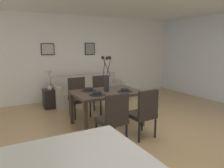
# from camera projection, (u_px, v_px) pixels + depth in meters

# --- Properties ---
(ground_plane) EXTENTS (9.00, 9.00, 0.00)m
(ground_plane) POSITION_uv_depth(u_px,v_px,m) (133.00, 134.00, 4.02)
(ground_plane) COLOR tan
(back_wall_panel) EXTENTS (9.00, 0.10, 2.60)m
(back_wall_panel) POSITION_uv_depth(u_px,v_px,m) (76.00, 58.00, 6.60)
(back_wall_panel) COLOR white
(back_wall_panel) RESTS_ON ground
(dining_table) EXTENTS (1.40, 0.95, 0.74)m
(dining_table) POSITION_uv_depth(u_px,v_px,m) (107.00, 95.00, 4.39)
(dining_table) COLOR #3D2D23
(dining_table) RESTS_ON ground
(dining_chair_near_left) EXTENTS (0.46, 0.46, 0.92)m
(dining_chair_near_left) POSITION_uv_depth(u_px,v_px,m) (114.00, 117.00, 3.50)
(dining_chair_near_left) COLOR black
(dining_chair_near_left) RESTS_ON ground
(dining_chair_near_right) EXTENTS (0.45, 0.45, 0.92)m
(dining_chair_near_right) POSITION_uv_depth(u_px,v_px,m) (78.00, 95.00, 5.03)
(dining_chair_near_right) COLOR black
(dining_chair_near_right) RESTS_ON ground
(dining_chair_far_left) EXTENTS (0.46, 0.46, 0.92)m
(dining_chair_far_left) POSITION_uv_depth(u_px,v_px,m) (144.00, 111.00, 3.78)
(dining_chair_far_left) COLOR black
(dining_chair_far_left) RESTS_ON ground
(dining_chair_far_right) EXTENTS (0.46, 0.46, 0.92)m
(dining_chair_far_right) POSITION_uv_depth(u_px,v_px,m) (102.00, 92.00, 5.36)
(dining_chair_far_right) COLOR black
(dining_chair_far_right) RESTS_ON ground
(centerpiece_vase) EXTENTS (0.21, 0.23, 0.73)m
(centerpiece_vase) POSITION_uv_depth(u_px,v_px,m) (107.00, 78.00, 4.33)
(centerpiece_vase) COLOR #232326
(centerpiece_vase) RESTS_ON dining_table
(placemat_near_left) EXTENTS (0.32, 0.32, 0.01)m
(placemat_near_left) POSITION_uv_depth(u_px,v_px,m) (97.00, 95.00, 4.05)
(placemat_near_left) COLOR black
(placemat_near_left) RESTS_ON dining_table
(bowl_near_left) EXTENTS (0.17, 0.17, 0.07)m
(bowl_near_left) POSITION_uv_depth(u_px,v_px,m) (97.00, 93.00, 4.04)
(bowl_near_left) COLOR black
(bowl_near_left) RESTS_ON dining_table
(placemat_near_right) EXTENTS (0.32, 0.32, 0.01)m
(placemat_near_right) POSITION_uv_depth(u_px,v_px,m) (89.00, 91.00, 4.41)
(placemat_near_right) COLOR black
(placemat_near_right) RESTS_ON dining_table
(bowl_near_right) EXTENTS (0.17, 0.17, 0.07)m
(bowl_near_right) POSITION_uv_depth(u_px,v_px,m) (89.00, 89.00, 4.41)
(bowl_near_right) COLOR black
(bowl_near_right) RESTS_ON dining_table
(placemat_far_left) EXTENTS (0.32, 0.32, 0.01)m
(placemat_far_left) POSITION_uv_depth(u_px,v_px,m) (125.00, 91.00, 4.34)
(placemat_far_left) COLOR black
(placemat_far_left) RESTS_ON dining_table
(bowl_far_left) EXTENTS (0.17, 0.17, 0.07)m
(bowl_far_left) POSITION_uv_depth(u_px,v_px,m) (125.00, 90.00, 4.33)
(bowl_far_left) COLOR black
(bowl_far_left) RESTS_ON dining_table
(sofa) EXTENTS (2.08, 0.84, 0.80)m
(sofa) POSITION_uv_depth(u_px,v_px,m) (89.00, 93.00, 6.27)
(sofa) COLOR #B2A899
(sofa) RESTS_ON ground
(side_table) EXTENTS (0.36, 0.36, 0.52)m
(side_table) POSITION_uv_depth(u_px,v_px,m) (50.00, 98.00, 5.70)
(side_table) COLOR black
(side_table) RESTS_ON ground
(table_lamp) EXTENTS (0.22, 0.22, 0.51)m
(table_lamp) POSITION_uv_depth(u_px,v_px,m) (49.00, 76.00, 5.58)
(table_lamp) COLOR beige
(table_lamp) RESTS_ON side_table
(framed_picture_left) EXTENTS (0.38, 0.03, 0.34)m
(framed_picture_left) POSITION_uv_depth(u_px,v_px,m) (48.00, 49.00, 6.08)
(framed_picture_left) COLOR black
(framed_picture_center) EXTENTS (0.34, 0.03, 0.38)m
(framed_picture_center) POSITION_uv_depth(u_px,v_px,m) (90.00, 49.00, 6.70)
(framed_picture_center) COLOR black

